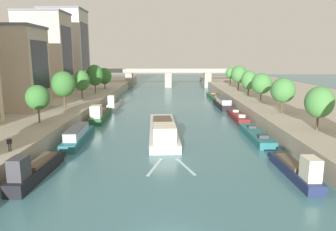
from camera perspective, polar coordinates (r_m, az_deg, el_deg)
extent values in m
cube|color=#A89E89|center=(82.62, -24.57, 1.88)|extent=(36.00, 170.00, 2.57)
cube|color=#A89E89|center=(82.70, 24.49, 1.90)|extent=(36.00, 170.00, 2.57)
cube|color=silver|center=(52.18, -1.04, -2.77)|extent=(5.33, 23.30, 1.08)
cube|color=silver|center=(63.79, -1.35, -0.13)|extent=(4.13, 1.41, 0.90)
cube|color=silver|center=(52.05, -1.04, -2.16)|extent=(5.41, 23.30, 0.06)
cube|color=beige|center=(44.16, -0.75, -3.13)|extent=(3.43, 4.77, 2.08)
cube|color=black|center=(46.34, -0.85, -2.06)|extent=(2.58, 0.15, 0.58)
cube|color=brown|center=(54.26, -1.11, -1.39)|extent=(3.89, 12.16, 0.36)
cylinder|color=#232328|center=(45.20, 0.03, -3.44)|extent=(0.07, 0.07, 1.10)
cube|color=silver|center=(37.28, 3.10, -9.34)|extent=(2.25, 5.80, 0.03)
cube|color=silver|center=(37.10, -2.52, -9.44)|extent=(1.74, 5.92, 0.03)
cube|color=black|center=(36.67, -23.13, -9.56)|extent=(2.17, 10.73, 1.29)
cube|color=black|center=(41.55, -19.88, -6.74)|extent=(1.78, 1.32, 1.01)
cube|color=black|center=(36.45, -23.21, -8.56)|extent=(2.21, 10.73, 0.06)
cube|color=#38383D|center=(33.04, -25.99, -8.78)|extent=(1.44, 2.18, 2.14)
cube|color=black|center=(33.84, -25.19, -7.68)|extent=(1.10, 0.06, 0.60)
cube|color=brown|center=(37.29, -22.55, -7.73)|extent=(1.61, 5.59, 0.36)
cylinder|color=#232328|center=(33.44, -25.15, -9.42)|extent=(0.07, 0.07, 1.10)
cube|color=#23666B|center=(49.14, -16.42, -4.10)|extent=(2.75, 12.45, 1.08)
cube|color=#23666B|center=(55.28, -14.80, -2.24)|extent=(2.22, 1.31, 0.90)
cube|color=#23666B|center=(49.00, -16.46, -3.46)|extent=(2.79, 12.45, 0.06)
cube|color=#9EBCD6|center=(48.27, -16.68, -2.90)|extent=(2.17, 7.98, 1.22)
cube|color=#4C4C51|center=(48.12, -16.72, -2.15)|extent=(2.31, 8.23, 0.08)
cylinder|color=#232328|center=(45.30, -17.21, -3.92)|extent=(0.07, 0.07, 1.10)
cube|color=#235633|center=(65.57, -12.46, -0.10)|extent=(3.09, 13.77, 1.24)
cube|color=#235633|center=(72.52, -11.49, 1.09)|extent=(2.47, 1.35, 0.99)
cube|color=#235633|center=(65.45, -12.48, 0.46)|extent=(3.14, 13.77, 0.06)
cube|color=beige|center=(60.75, -13.28, 0.74)|extent=(2.02, 2.81, 2.29)
cube|color=black|center=(62.02, -13.06, 1.28)|extent=(1.53, 0.09, 0.64)
cube|color=brown|center=(66.74, -12.29, 0.85)|extent=(2.27, 7.19, 0.36)
cylinder|color=#232328|center=(61.31, -12.81, 0.29)|extent=(0.07, 0.07, 1.10)
cube|color=silver|center=(79.52, -10.04, 1.92)|extent=(1.91, 10.64, 1.25)
cube|color=silver|center=(85.03, -9.41, 2.61)|extent=(1.78, 1.27, 0.99)
cube|color=silver|center=(79.42, -10.06, 2.38)|extent=(1.95, 10.64, 0.06)
cube|color=white|center=(75.74, -10.54, 2.83)|extent=(1.41, 2.13, 2.23)
cube|color=black|center=(76.74, -10.41, 3.19)|extent=(1.12, 0.03, 0.63)
cube|color=brown|center=(80.43, -9.93, 2.64)|extent=(1.48, 5.53, 0.36)
cylinder|color=#232328|center=(76.18, -10.26, 2.45)|extent=(0.07, 0.07, 1.10)
cube|color=#1E284C|center=(36.95, 22.20, -9.56)|extent=(2.02, 10.56, 1.00)
cube|color=#1E284C|center=(41.83, 19.18, -6.82)|extent=(1.74, 1.25, 0.87)
cube|color=#1E284C|center=(36.78, 22.26, -8.78)|extent=(2.05, 10.56, 0.06)
cube|color=beige|center=(33.35, 24.84, -8.92)|extent=(1.40, 2.13, 2.24)
cube|color=black|center=(34.15, 24.11, -7.80)|extent=(1.09, 0.05, 0.63)
cube|color=brown|center=(37.62, 21.65, -7.96)|extent=(1.52, 5.50, 0.36)
cylinder|color=#232328|center=(34.01, 24.87, -9.56)|extent=(0.07, 0.07, 1.10)
cube|color=#23666B|center=(50.95, 15.91, -3.57)|extent=(2.56, 12.60, 1.02)
cube|color=#23666B|center=(57.16, 14.13, -1.81)|extent=(2.39, 1.23, 0.87)
cube|color=#23666B|center=(50.82, 15.94, -2.98)|extent=(2.61, 12.60, 0.06)
cube|color=#38383D|center=(53.36, 15.16, -2.03)|extent=(1.26, 0.90, 0.40)
cube|color=#38383D|center=(47.48, 17.10, -3.69)|extent=(1.39, 1.10, 0.48)
cylinder|color=#232328|center=(47.28, 17.65, -3.39)|extent=(0.07, 0.07, 1.10)
cube|color=maroon|center=(64.66, 12.72, -0.30)|extent=(2.30, 11.22, 1.18)
cube|color=maroon|center=(70.36, 11.70, 0.75)|extent=(2.12, 1.26, 0.96)
cube|color=maroon|center=(64.54, 12.74, 0.24)|extent=(2.35, 11.22, 0.06)
cube|color=beige|center=(66.87, 12.30, 0.83)|extent=(1.12, 0.91, 0.40)
cube|color=beige|center=(61.49, 13.37, -0.06)|extent=(1.23, 1.11, 0.48)
cylinder|color=#232328|center=(61.29, 13.73, 0.19)|extent=(0.07, 0.07, 1.10)
cube|color=black|center=(79.40, 10.01, 1.91)|extent=(2.98, 12.91, 1.27)
cube|color=black|center=(85.95, 9.13, 2.71)|extent=(2.58, 1.32, 1.00)
cube|color=black|center=(79.30, 10.02, 2.38)|extent=(3.03, 12.91, 0.06)
cube|color=beige|center=(78.58, 10.13, 2.76)|extent=(2.39, 8.27, 1.19)
cube|color=#4C4C51|center=(78.50, 10.14, 3.22)|extent=(2.56, 8.52, 0.08)
cylinder|color=#232328|center=(75.56, 10.91, 2.37)|extent=(0.07, 0.07, 1.10)
cube|color=#235633|center=(95.31, 8.54, 3.39)|extent=(3.29, 14.73, 1.03)
cube|color=#235633|center=(102.82, 7.81, 4.02)|extent=(2.83, 1.28, 0.88)
cube|color=#235633|center=(95.25, 8.55, 3.71)|extent=(3.35, 14.73, 0.06)
cube|color=#9E5133|center=(98.37, 8.24, 4.09)|extent=(1.50, 0.93, 0.40)
cube|color=#9E5133|center=(91.20, 9.00, 3.55)|extent=(1.65, 1.14, 0.48)
cylinder|color=#232328|center=(90.96, 9.31, 3.72)|extent=(0.07, 0.07, 1.10)
cylinder|color=brown|center=(52.58, -22.90, 0.34)|extent=(0.24, 0.24, 2.92)
ellipsoid|color=#387533|center=(52.21, -23.11, 3.08)|extent=(3.65, 3.65, 3.91)
cylinder|color=brown|center=(65.70, -18.75, 2.84)|extent=(0.33, 0.33, 3.46)
ellipsoid|color=#387533|center=(65.36, -18.92, 5.55)|extent=(4.73, 4.73, 5.07)
cylinder|color=brown|center=(77.30, -15.73, 4.09)|extent=(0.30, 0.30, 3.28)
ellipsoid|color=#387533|center=(77.02, -15.84, 6.28)|extent=(3.92, 3.92, 4.80)
cylinder|color=brown|center=(88.88, -13.44, 5.12)|extent=(0.27, 0.27, 3.47)
ellipsoid|color=#387533|center=(88.61, -13.54, 7.27)|extent=(4.77, 4.77, 5.83)
cylinder|color=brown|center=(101.13, -11.74, 5.63)|extent=(0.36, 0.36, 2.63)
ellipsoid|color=#387533|center=(100.92, -11.80, 7.17)|extent=(4.47, 4.47, 5.16)
cylinder|color=brown|center=(48.31, 25.86, -0.83)|extent=(0.29, 0.29, 2.82)
ellipsoid|color=#427F3D|center=(47.89, 26.13, 2.24)|extent=(3.93, 3.93, 4.41)
cylinder|color=brown|center=(60.29, 20.26, 1.83)|extent=(0.25, 0.25, 2.99)
ellipsoid|color=#427F3D|center=(59.94, 20.43, 4.42)|extent=(4.39, 4.39, 4.54)
cylinder|color=brown|center=(72.53, 16.72, 3.50)|extent=(0.27, 0.27, 3.00)
ellipsoid|color=#427F3D|center=(72.24, 16.84, 5.69)|extent=(4.55, 4.55, 4.67)
cylinder|color=brown|center=(83.95, 14.55, 4.50)|extent=(0.37, 0.37, 2.79)
ellipsoid|color=#427F3D|center=(83.70, 14.64, 6.37)|extent=(4.00, 4.00, 4.94)
cylinder|color=brown|center=(96.60, 12.81, 5.58)|extent=(0.34, 0.34, 3.43)
ellipsoid|color=#427F3D|center=(96.37, 12.89, 7.45)|extent=(4.69, 4.69, 5.21)
cylinder|color=brown|center=(108.21, 11.34, 6.24)|extent=(0.31, 0.31, 3.57)
ellipsoid|color=#427F3D|center=(108.02, 11.39, 7.73)|extent=(3.36, 3.36, 3.77)
cube|color=#B2A38E|center=(68.02, -28.44, 7.50)|extent=(14.92, 9.58, 15.57)
cube|color=#232833|center=(64.81, -22.61, 8.56)|extent=(0.04, 7.67, 9.34)
cube|color=#B2A38E|center=(87.32, -21.98, 10.27)|extent=(11.92, 9.79, 20.91)
cube|color=slate|center=(87.98, -22.50, 17.24)|extent=(12.27, 10.09, 0.50)
cube|color=#232833|center=(85.32, -18.23, 11.21)|extent=(0.04, 7.83, 12.55)
cube|color=#BCB2A8|center=(102.96, -18.59, 11.31)|extent=(12.45, 10.65, 23.89)
cube|color=slate|center=(103.86, -19.02, 18.04)|extent=(12.83, 10.97, 0.50)
cube|color=#232833|center=(101.22, -15.20, 12.19)|extent=(0.04, 8.52, 14.33)
cube|color=gray|center=(128.30, -0.06, 8.11)|extent=(56.60, 4.40, 0.60)
cube|color=gray|center=(126.27, -0.06, 8.41)|extent=(56.60, 0.30, 0.90)
cube|color=gray|center=(130.26, -0.06, 8.49)|extent=(56.60, 0.30, 0.90)
cube|color=gray|center=(129.53, -7.34, 6.55)|extent=(2.80, 3.60, 6.17)
cube|color=gray|center=(128.52, -0.06, 6.61)|extent=(2.80, 3.60, 6.17)
cube|color=gray|center=(129.56, 7.22, 6.56)|extent=(2.80, 3.60, 6.17)
cylinder|color=#2D2D38|center=(38.38, -27.50, -5.35)|extent=(0.13, 0.13, 0.84)
cylinder|color=#2D2D38|center=(38.41, -27.21, -5.31)|extent=(0.13, 0.13, 0.84)
cube|color=black|center=(38.22, -27.45, -4.32)|extent=(0.39, 0.37, 0.56)
sphere|color=tan|center=(38.12, -27.50, -3.74)|extent=(0.21, 0.21, 0.21)
cylinder|color=black|center=(38.18, -27.77, -4.36)|extent=(0.09, 0.09, 0.54)
cylinder|color=black|center=(38.25, -27.12, -4.28)|extent=(0.09, 0.09, 0.54)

